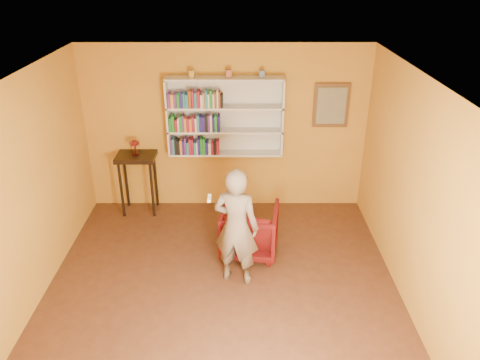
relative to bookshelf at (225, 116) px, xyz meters
name	(u,v)px	position (x,y,z in m)	size (l,w,h in m)	color
room_shell	(220,230)	(0.00, -2.41, -0.58)	(5.30, 5.80, 2.88)	#442516
bookshelf	(225,116)	(0.00, 0.00, 0.00)	(1.80, 0.29, 1.23)	silver
books_row_lower	(194,146)	(-0.50, -0.10, -0.46)	(0.76, 0.19, 0.26)	#5B297D
books_row_middle	(196,123)	(-0.45, -0.11, -0.08)	(0.78, 0.19, 0.26)	#1D832B
books_row_upper	(196,99)	(-0.44, -0.10, 0.30)	(0.83, 0.19, 0.27)	#5B297D
ornament_left	(192,74)	(-0.49, -0.06, 0.67)	(0.08, 0.08, 0.11)	#B49033
ornament_centre	(229,74)	(0.06, -0.06, 0.68)	(0.08, 0.08, 0.12)	#9D5234
ornament_right	(262,74)	(0.55, -0.06, 0.67)	(0.08, 0.08, 0.11)	slate
framed_painting	(331,105)	(1.65, 0.05, 0.16)	(0.55, 0.05, 0.70)	#553518
console_table	(137,165)	(-1.42, -0.16, -0.76)	(0.62, 0.47, 1.01)	black
ruby_lustre	(135,144)	(-1.42, -0.16, -0.41)	(0.15, 0.15, 0.25)	maroon
armchair	(250,230)	(0.37, -1.36, -1.23)	(0.77, 0.79, 0.72)	#470509
person	(236,227)	(0.18, -2.00, -0.80)	(0.58, 0.38, 1.59)	#6E5F50
game_remote	(209,198)	(-0.13, -2.20, -0.28)	(0.04, 0.15, 0.04)	white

